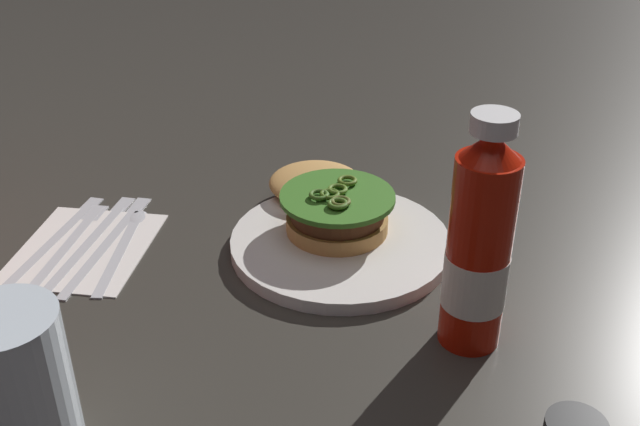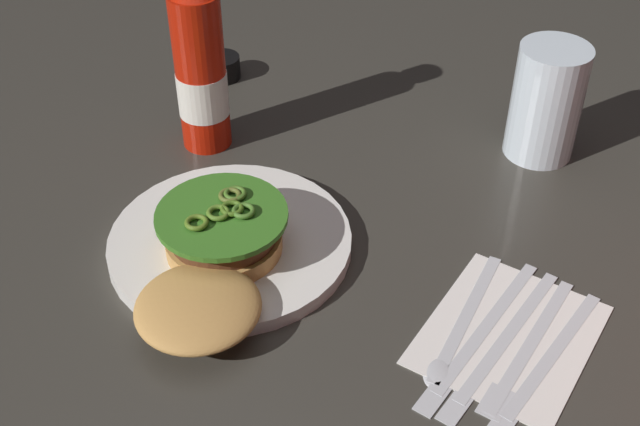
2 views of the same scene
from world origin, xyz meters
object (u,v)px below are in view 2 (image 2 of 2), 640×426
object	(u,v)px
ketchup_bottle	(200,68)
steak_knife	(541,369)
butter_knife	(474,340)
dinner_plate	(230,242)
burger_sandwich	(214,257)
fork_utensil	(523,354)
napkin	(509,334)
water_glass	(546,102)
table_knife	(496,350)
spoon_utensil	(456,334)
condiment_cup	(222,67)

from	to	relation	value
ketchup_bottle	steak_knife	size ratio (longest dim) A/B	1.15
butter_knife	dinner_plate	bearing A→B (deg)	-98.49
burger_sandwich	fork_utensil	xyz separation A→B (m)	(-0.01, 0.30, -0.03)
dinner_plate	napkin	size ratio (longest dim) A/B	1.46
water_glass	dinner_plate	bearing A→B (deg)	-42.98
dinner_plate	fork_utensil	xyz separation A→B (m)	(0.04, 0.31, -0.00)
steak_knife	butter_knife	bearing A→B (deg)	-100.50
burger_sandwich	ketchup_bottle	xyz separation A→B (m)	(-0.22, -0.12, 0.07)
dinner_plate	butter_knife	bearing A→B (deg)	81.51
table_knife	fork_utensil	world-z (taller)	same
burger_sandwich	table_knife	size ratio (longest dim) A/B	1.01
butter_knife	steak_knife	distance (m)	0.06
steak_knife	water_glass	bearing A→B (deg)	-169.99
ketchup_bottle	napkin	size ratio (longest dim) A/B	1.35
dinner_plate	spoon_utensil	xyz separation A→B (m)	(0.04, 0.25, -0.00)
fork_utensil	steak_knife	size ratio (longest dim) A/B	0.94
spoon_utensil	burger_sandwich	bearing A→B (deg)	-86.52
condiment_cup	spoon_utensil	distance (m)	0.53
spoon_utensil	steak_knife	size ratio (longest dim) A/B	0.92
butter_knife	napkin	bearing A→B (deg)	128.44
dinner_plate	steak_knife	distance (m)	0.33
water_glass	napkin	size ratio (longest dim) A/B	0.80
table_knife	ketchup_bottle	bearing A→B (deg)	-117.80
fork_utensil	dinner_plate	bearing A→B (deg)	-97.41
steak_knife	dinner_plate	bearing A→B (deg)	-98.88
table_knife	steak_knife	distance (m)	0.04
butter_knife	fork_utensil	distance (m)	0.04
burger_sandwich	table_knife	xyz separation A→B (m)	(-0.01, 0.27, -0.03)
spoon_utensil	butter_knife	world-z (taller)	same
condiment_cup	spoon_utensil	world-z (taller)	condiment_cup
ketchup_bottle	burger_sandwich	bearing A→B (deg)	28.87
table_knife	steak_knife	world-z (taller)	same
water_glass	fork_utensil	bearing A→B (deg)	7.35
condiment_cup	butter_knife	xyz separation A→B (m)	(0.35, 0.42, -0.01)
steak_knife	table_knife	bearing A→B (deg)	-100.27
butter_knife	table_knife	distance (m)	0.02
butter_knife	steak_knife	xyz separation A→B (m)	(0.01, 0.06, 0.00)
burger_sandwich	condiment_cup	size ratio (longest dim) A/B	4.39
burger_sandwich	spoon_utensil	distance (m)	0.24
burger_sandwich	fork_utensil	size ratio (longest dim) A/B	1.15
spoon_utensil	butter_knife	distance (m)	0.02
burger_sandwich	butter_knife	size ratio (longest dim) A/B	1.00
water_glass	ketchup_bottle	bearing A→B (deg)	-72.03
water_glass	burger_sandwich	bearing A→B (deg)	-37.22
dinner_plate	condiment_cup	bearing A→B (deg)	-152.61
burger_sandwich	napkin	bearing A→B (deg)	96.98
napkin	dinner_plate	bearing A→B (deg)	-93.39
burger_sandwich	water_glass	xyz separation A→B (m)	(-0.34, 0.26, 0.03)
water_glass	table_knife	xyz separation A→B (m)	(0.33, 0.02, -0.06)
water_glass	butter_knife	xyz separation A→B (m)	(0.32, -0.00, -0.06)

